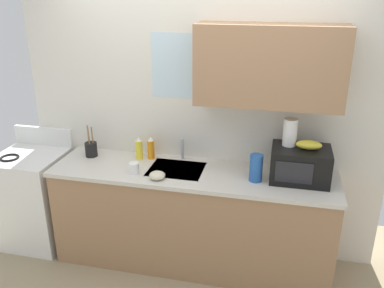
{
  "coord_description": "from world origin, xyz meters",
  "views": [
    {
      "loc": [
        0.69,
        -3.02,
        2.37
      ],
      "look_at": [
        0.0,
        0.0,
        1.15
      ],
      "focal_mm": 38.03,
      "sensor_mm": 36.0,
      "label": 1
    }
  ],
  "objects_px": {
    "paper_towel_roll": "(290,132)",
    "dish_soap_bottle_yellow": "(139,149)",
    "dish_soap_bottle_orange": "(151,148)",
    "utensil_crock": "(91,149)",
    "small_bowl": "(157,175)",
    "mug_white": "(134,168)",
    "stove_range": "(35,197)",
    "banana_bunch": "(309,145)",
    "cereal_canister": "(256,168)",
    "microwave": "(300,164)"
  },
  "relations": [
    {
      "from": "microwave",
      "to": "dish_soap_bottle_yellow",
      "type": "height_order",
      "value": "microwave"
    },
    {
      "from": "banana_bunch",
      "to": "small_bowl",
      "type": "xyz_separation_m",
      "value": [
        -1.17,
        -0.25,
        -0.27
      ]
    },
    {
      "from": "dish_soap_bottle_orange",
      "to": "cereal_canister",
      "type": "distance_m",
      "value": 0.99
    },
    {
      "from": "cereal_canister",
      "to": "mug_white",
      "type": "bearing_deg",
      "value": -174.84
    },
    {
      "from": "dish_soap_bottle_orange",
      "to": "cereal_canister",
      "type": "height_order",
      "value": "cereal_canister"
    },
    {
      "from": "mug_white",
      "to": "utensil_crock",
      "type": "height_order",
      "value": "utensil_crock"
    },
    {
      "from": "banana_bunch",
      "to": "dish_soap_bottle_yellow",
      "type": "bearing_deg",
      "value": 175.81
    },
    {
      "from": "cereal_canister",
      "to": "banana_bunch",
      "type": "bearing_deg",
      "value": 14.38
    },
    {
      "from": "dish_soap_bottle_orange",
      "to": "small_bowl",
      "type": "relative_size",
      "value": 1.59
    },
    {
      "from": "paper_towel_roll",
      "to": "cereal_canister",
      "type": "height_order",
      "value": "paper_towel_roll"
    },
    {
      "from": "paper_towel_roll",
      "to": "cereal_canister",
      "type": "distance_m",
      "value": 0.39
    },
    {
      "from": "utensil_crock",
      "to": "stove_range",
      "type": "bearing_deg",
      "value": -168.67
    },
    {
      "from": "mug_white",
      "to": "paper_towel_roll",
      "type": "bearing_deg",
      "value": 10.99
    },
    {
      "from": "microwave",
      "to": "mug_white",
      "type": "distance_m",
      "value": 1.35
    },
    {
      "from": "paper_towel_roll",
      "to": "utensil_crock",
      "type": "bearing_deg",
      "value": 179.35
    },
    {
      "from": "banana_bunch",
      "to": "small_bowl",
      "type": "distance_m",
      "value": 1.22
    },
    {
      "from": "dish_soap_bottle_orange",
      "to": "cereal_canister",
      "type": "xyz_separation_m",
      "value": [
        0.96,
        -0.24,
        0.02
      ]
    },
    {
      "from": "dish_soap_bottle_orange",
      "to": "mug_white",
      "type": "distance_m",
      "value": 0.34
    },
    {
      "from": "cereal_canister",
      "to": "mug_white",
      "type": "distance_m",
      "value": 1.0
    },
    {
      "from": "microwave",
      "to": "mug_white",
      "type": "bearing_deg",
      "value": -171.97
    },
    {
      "from": "dish_soap_bottle_orange",
      "to": "utensil_crock",
      "type": "height_order",
      "value": "utensil_crock"
    },
    {
      "from": "paper_towel_roll",
      "to": "mug_white",
      "type": "height_order",
      "value": "paper_towel_roll"
    },
    {
      "from": "stove_range",
      "to": "dish_soap_bottle_orange",
      "type": "relative_size",
      "value": 5.22
    },
    {
      "from": "mug_white",
      "to": "utensil_crock",
      "type": "distance_m",
      "value": 0.57
    },
    {
      "from": "microwave",
      "to": "utensil_crock",
      "type": "height_order",
      "value": "utensil_crock"
    },
    {
      "from": "microwave",
      "to": "banana_bunch",
      "type": "relative_size",
      "value": 2.3
    },
    {
      "from": "paper_towel_roll",
      "to": "dish_soap_bottle_yellow",
      "type": "distance_m",
      "value": 1.33
    },
    {
      "from": "paper_towel_roll",
      "to": "banana_bunch",
      "type": "bearing_deg",
      "value": -18.43
    },
    {
      "from": "stove_range",
      "to": "small_bowl",
      "type": "xyz_separation_m",
      "value": [
        1.31,
        -0.2,
        0.47
      ]
    },
    {
      "from": "microwave",
      "to": "stove_range",
      "type": "bearing_deg",
      "value": -178.94
    },
    {
      "from": "mug_white",
      "to": "microwave",
      "type": "bearing_deg",
      "value": 8.03
    },
    {
      "from": "banana_bunch",
      "to": "cereal_canister",
      "type": "relative_size",
      "value": 0.9
    },
    {
      "from": "paper_towel_roll",
      "to": "dish_soap_bottle_yellow",
      "type": "relative_size",
      "value": 1.05
    },
    {
      "from": "dish_soap_bottle_yellow",
      "to": "small_bowl",
      "type": "distance_m",
      "value": 0.46
    },
    {
      "from": "paper_towel_roll",
      "to": "mug_white",
      "type": "xyz_separation_m",
      "value": [
        -1.24,
        -0.24,
        -0.33
      ]
    },
    {
      "from": "stove_range",
      "to": "mug_white",
      "type": "bearing_deg",
      "value": -7.49
    },
    {
      "from": "microwave",
      "to": "banana_bunch",
      "type": "distance_m",
      "value": 0.18
    },
    {
      "from": "dish_soap_bottle_yellow",
      "to": "small_bowl",
      "type": "relative_size",
      "value": 1.61
    },
    {
      "from": "paper_towel_roll",
      "to": "dish_soap_bottle_yellow",
      "type": "xyz_separation_m",
      "value": [
        -1.3,
        0.06,
        -0.28
      ]
    },
    {
      "from": "dish_soap_bottle_orange",
      "to": "utensil_crock",
      "type": "distance_m",
      "value": 0.56
    },
    {
      "from": "dish_soap_bottle_orange",
      "to": "small_bowl",
      "type": "height_order",
      "value": "dish_soap_bottle_orange"
    },
    {
      "from": "mug_white",
      "to": "stove_range",
      "type": "bearing_deg",
      "value": 172.51
    },
    {
      "from": "dish_soap_bottle_orange",
      "to": "small_bowl",
      "type": "distance_m",
      "value": 0.44
    },
    {
      "from": "cereal_canister",
      "to": "small_bowl",
      "type": "relative_size",
      "value": 1.72
    },
    {
      "from": "utensil_crock",
      "to": "paper_towel_roll",
      "type": "bearing_deg",
      "value": -0.65
    },
    {
      "from": "dish_soap_bottle_yellow",
      "to": "small_bowl",
      "type": "bearing_deg",
      "value": -51.87
    },
    {
      "from": "dish_soap_bottle_yellow",
      "to": "cereal_canister",
      "type": "relative_size",
      "value": 0.94
    },
    {
      "from": "banana_bunch",
      "to": "dish_soap_bottle_yellow",
      "type": "xyz_separation_m",
      "value": [
        -1.45,
        0.11,
        -0.21
      ]
    },
    {
      "from": "stove_range",
      "to": "cereal_canister",
      "type": "xyz_separation_m",
      "value": [
        2.09,
        -0.05,
        0.55
      ]
    },
    {
      "from": "mug_white",
      "to": "small_bowl",
      "type": "xyz_separation_m",
      "value": [
        0.22,
        -0.06,
        -0.02
      ]
    }
  ]
}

